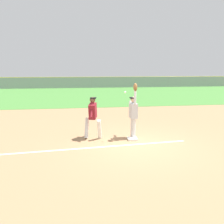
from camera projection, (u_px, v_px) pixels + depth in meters
The scene contains 13 objects.
ground_plane at pixel (135, 144), 8.65m from camera, with size 81.64×81.64×0.00m, color #A37A54.
outfield_grass at pixel (97, 94), 26.18m from camera, with size 49.32×18.84×0.01m, color #478438.
chalk_foul_line at pixel (24, 153), 7.77m from camera, with size 12.00×0.10×0.01m, color white.
first_base at pixel (132, 139), 9.21m from camera, with size 0.38×0.38×0.08m, color white.
fielder at pixel (133, 112), 9.22m from camera, with size 0.28×0.89×2.28m.
runner at pixel (93, 115), 9.20m from camera, with size 0.76×0.84×1.72m.
baseball at pixel (125, 92), 8.74m from camera, with size 0.07×0.07×0.07m, color white.
outfield_fence at pixel (92, 82), 35.19m from camera, with size 49.40×0.08×1.68m.
parked_car_silver at pixel (12, 83), 37.07m from camera, with size 4.43×2.18×1.25m.
parked_car_tan at pixel (47, 82), 37.78m from camera, with size 4.53×2.38×1.25m.
parked_car_blue at pixel (88, 82), 38.00m from camera, with size 4.44×2.20×1.25m.
parked_car_green at pixel (123, 82), 39.25m from camera, with size 4.52×2.35×1.25m.
parked_car_white at pixel (156, 82), 40.59m from camera, with size 4.49×2.29×1.25m.
Camera 1 is at (-2.09, -8.06, 2.79)m, focal length 36.63 mm.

